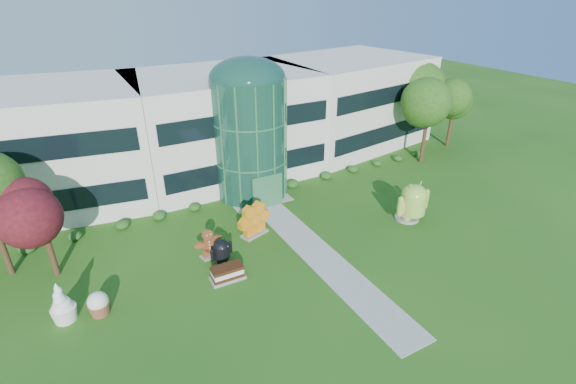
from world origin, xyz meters
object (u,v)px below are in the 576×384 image
android_green (414,200)px  gingerbread (208,243)px  android_black (221,249)px  donut (409,205)px

android_green → gingerbread: (-15.16, 3.00, -0.73)m
android_black → gingerbread: gingerbread is taller
android_black → donut: size_ratio=0.80×
android_green → android_black: 14.79m
android_black → gingerbread: (-0.52, 1.00, 0.08)m
donut → android_green: bearing=-74.8°
android_green → android_black: bearing=172.6°
donut → gingerbread: bearing=168.5°
android_green → android_black: (-14.63, 2.00, -0.80)m
android_green → android_black: size_ratio=1.83×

